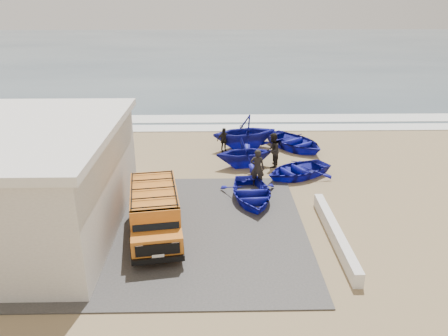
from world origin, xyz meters
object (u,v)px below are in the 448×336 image
object	(u,v)px
boat_mid_left	(245,153)
fisherman_front	(257,168)
boat_near_left	(251,193)
fisherman_middle	(273,150)
parapet	(335,234)
van	(155,211)
fisherman_back	(224,140)
boat_mid_right	(294,142)
building	(9,181)
boat_near_right	(297,170)
boat_far_left	(245,132)

from	to	relation	value
boat_mid_left	fisherman_front	distance (m)	2.67
boat_near_left	fisherman_middle	size ratio (longest dim) A/B	1.95
parapet	van	world-z (taller)	van
parapet	fisherman_back	bearing A→B (deg)	111.94
boat_mid_right	fisherman_front	xyz separation A→B (m)	(-2.79, -5.56, 0.52)
building	boat_mid_right	distance (m)	16.08
boat_near_left	boat_mid_right	bearing A→B (deg)	61.57
fisherman_front	fisherman_middle	world-z (taller)	fisherman_front
van	boat_mid_left	size ratio (longest dim) A/B	1.54
boat_near_right	boat_far_left	size ratio (longest dim) A/B	0.93
van	parapet	bearing A→B (deg)	-13.42
parapet	fisherman_front	xyz separation A→B (m)	(-2.55, 5.10, 0.69)
boat_near_left	boat_mid_right	xyz separation A→B (m)	(3.19, 7.16, 0.05)
building	van	world-z (taller)	building
fisherman_front	fisherman_middle	xyz separation A→B (m)	(1.07, 2.60, -0.01)
boat_near_right	boat_mid_right	bearing A→B (deg)	143.68
building	boat_mid_right	world-z (taller)	building
boat_mid_right	boat_far_left	world-z (taller)	boat_far_left
boat_near_left	boat_near_right	xyz separation A→B (m)	(2.59, 2.77, -0.01)
boat_near_left	boat_mid_left	world-z (taller)	boat_mid_left
van	fisherman_back	size ratio (longest dim) A/B	3.21
boat_near_right	boat_mid_right	distance (m)	4.43
fisherman_front	fisherman_back	xyz separation A→B (m)	(-1.54, 5.04, -0.21)
parapet	fisherman_middle	distance (m)	7.87
fisherman_middle	fisherman_back	bearing A→B (deg)	-112.10
fisherman_back	fisherman_middle	bearing A→B (deg)	-70.14
building	boat_mid_left	xyz separation A→B (m)	(9.51, 6.73, -1.34)
boat_near_right	fisherman_middle	world-z (taller)	fisherman_middle
building	fisherman_front	world-z (taller)	building
boat_near_left	boat_mid_right	world-z (taller)	boat_mid_right
building	van	distance (m)	5.70
fisherman_back	boat_near_left	bearing A→B (deg)	-107.35
parapet	fisherman_front	bearing A→B (deg)	116.54
boat_mid_right	fisherman_middle	bearing A→B (deg)	-154.45
van	boat_near_right	bearing A→B (deg)	32.07
van	boat_far_left	bearing A→B (deg)	59.05
boat_near_left	fisherman_middle	bearing A→B (deg)	66.28
boat_near_left	building	bearing A→B (deg)	-169.75
van	boat_near_left	bearing A→B (deg)	27.67
fisherman_middle	boat_far_left	bearing A→B (deg)	-136.00
parapet	fisherman_back	size ratio (longest dim) A/B	4.01
boat_near_right	fisherman_middle	size ratio (longest dim) A/B	1.91
parapet	fisherman_back	world-z (taller)	fisherman_back
parapet	boat_mid_right	size ratio (longest dim) A/B	1.42
building	boat_near_left	bearing A→B (deg)	14.66
building	fisherman_front	xyz separation A→B (m)	(9.95, 4.10, -1.20)
boat_near_right	fisherman_front	distance (m)	2.55
fisherman_back	boat_mid_right	bearing A→B (deg)	-20.29
van	boat_near_right	world-z (taller)	van
van	fisherman_front	size ratio (longest dim) A/B	2.50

